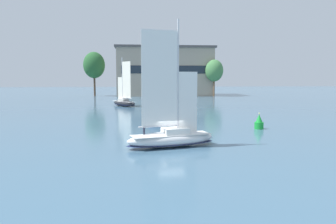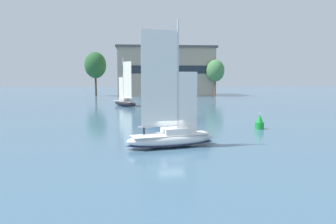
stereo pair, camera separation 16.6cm
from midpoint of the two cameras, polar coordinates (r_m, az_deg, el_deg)
ground_plane at (r=31.42m, az=0.67°, el=-6.06°), size 400.00×400.00×0.00m
waterfront_building at (r=121.01m, az=-0.44°, el=7.10°), size 35.03×18.18×17.48m
tree_shore_left at (r=114.42m, az=8.30°, el=7.14°), size 6.15×6.15×12.66m
tree_shore_center at (r=118.42m, az=-12.50°, el=7.96°), size 7.50×7.50×15.43m
sailboat_main at (r=31.23m, az=0.68°, el=-4.32°), size 9.05×4.53×11.98m
sailboat_moored_near_marina at (r=75.78m, az=-7.43°, el=1.71°), size 6.52×7.92×11.13m
sailboat_moored_mid_channel at (r=50.91m, az=-1.69°, el=-0.47°), size 4.25×8.96×11.88m
channel_buoy at (r=43.56m, az=15.74°, el=-1.78°), size 1.15×1.15×2.07m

